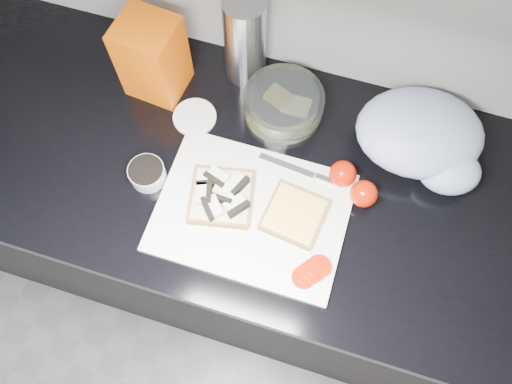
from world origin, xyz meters
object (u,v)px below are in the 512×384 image
at_px(bread_bag, 152,58).
at_px(steel_canister, 245,40).
at_px(cutting_board, 252,212).
at_px(glass_bowl, 283,106).

distance_m(bread_bag, steel_canister, 0.21).
bearing_deg(cutting_board, bread_bag, 140.86).
relative_size(glass_bowl, bread_bag, 0.92).
relative_size(cutting_board, steel_canister, 1.77).
relative_size(cutting_board, glass_bowl, 2.21).
height_order(cutting_board, steel_canister, steel_canister).
relative_size(bread_bag, steel_canister, 0.87).
distance_m(cutting_board, glass_bowl, 0.26).
bearing_deg(steel_canister, cutting_board, -70.37).
distance_m(cutting_board, bread_bag, 0.41).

